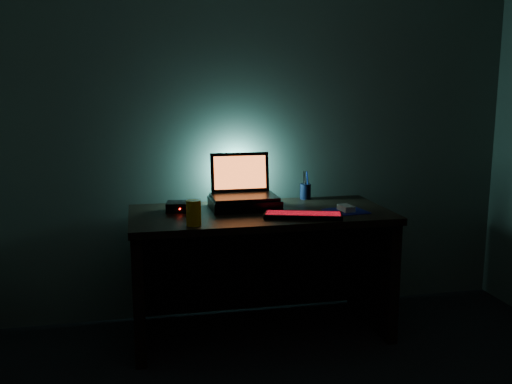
# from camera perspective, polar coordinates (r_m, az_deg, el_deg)

# --- Properties ---
(room) EXTENTS (3.50, 4.00, 2.50)m
(room) POSITION_cam_1_polar(r_m,az_deg,el_deg) (1.70, 12.35, 3.00)
(room) COLOR black
(room) RESTS_ON ground
(desk) EXTENTS (1.50, 0.70, 0.75)m
(desk) POSITION_cam_1_polar(r_m,az_deg,el_deg) (3.42, 0.25, -5.96)
(desk) COLOR black
(desk) RESTS_ON ground
(riser) EXTENTS (0.40, 0.30, 0.06)m
(riser) POSITION_cam_1_polar(r_m,az_deg,el_deg) (3.38, -1.19, -1.14)
(riser) COLOR black
(riser) RESTS_ON desk
(laptop) EXTENTS (0.38, 0.29, 0.26)m
(laptop) POSITION_cam_1_polar(r_m,az_deg,el_deg) (3.42, -1.36, 0.51)
(laptop) COLOR black
(laptop) RESTS_ON riser
(keyboard) EXTENTS (0.45, 0.26, 0.03)m
(keyboard) POSITION_cam_1_polar(r_m,az_deg,el_deg) (3.16, 4.74, -2.33)
(keyboard) COLOR black
(keyboard) RESTS_ON desk
(mousepad) EXTENTS (0.25, 0.23, 0.00)m
(mousepad) POSITION_cam_1_polar(r_m,az_deg,el_deg) (3.34, 8.98, -1.90)
(mousepad) COLOR #0C105A
(mousepad) RESTS_ON desk
(mouse) EXTENTS (0.08, 0.12, 0.03)m
(mouse) POSITION_cam_1_polar(r_m,az_deg,el_deg) (3.34, 8.99, -1.60)
(mouse) COLOR #9D9CA2
(mouse) RESTS_ON mousepad
(pen_cup) EXTENTS (0.09, 0.09, 0.10)m
(pen_cup) POSITION_cam_1_polar(r_m,az_deg,el_deg) (3.67, 4.97, 0.06)
(pen_cup) COLOR black
(pen_cup) RESTS_ON desk
(juice_glass) EXTENTS (0.10, 0.10, 0.13)m
(juice_glass) POSITION_cam_1_polar(r_m,az_deg,el_deg) (2.98, -6.26, -2.08)
(juice_glass) COLOR #E6A40C
(juice_glass) RESTS_ON desk
(router) EXTENTS (0.18, 0.15, 0.05)m
(router) POSITION_cam_1_polar(r_m,az_deg,el_deg) (3.33, -7.53, -1.46)
(router) COLOR black
(router) RESTS_ON desk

